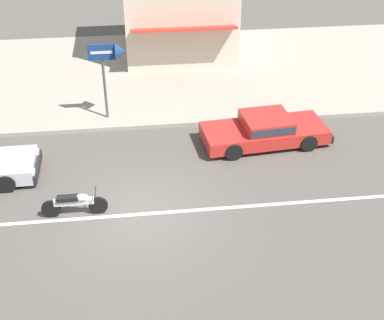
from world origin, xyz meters
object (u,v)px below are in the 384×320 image
(arrow_signboard, at_px, (115,56))
(shopfront_corner_warung, at_px, (178,0))
(sedan_red_3, at_px, (265,130))
(motorcycle_1, at_px, (75,203))

(arrow_signboard, height_order, shopfront_corner_warung, shopfront_corner_warung)
(sedan_red_3, bearing_deg, motorcycle_1, -152.34)
(sedan_red_3, xyz_separation_m, shopfront_corner_warung, (-2.23, 8.84, 2.16))
(motorcycle_1, height_order, arrow_signboard, arrow_signboard)
(motorcycle_1, relative_size, arrow_signboard, 0.65)
(motorcycle_1, distance_m, shopfront_corner_warung, 13.16)
(sedan_red_3, bearing_deg, shopfront_corner_warung, 104.16)
(sedan_red_3, distance_m, motorcycle_1, 7.33)
(motorcycle_1, bearing_deg, shopfront_corner_warung, 70.82)
(sedan_red_3, relative_size, shopfront_corner_warung, 0.84)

